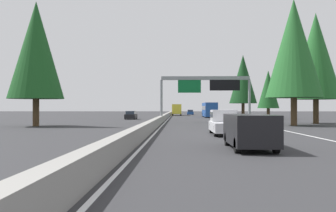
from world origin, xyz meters
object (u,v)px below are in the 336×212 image
Objects in this scene: bus_far_center at (209,109)px; sedan_mid_center at (190,112)px; conifer_left_near at (36,50)px; pickup_far_right at (224,122)px; oncoming_near at (131,115)px; sign_gantry_overhead at (206,86)px; conifer_right_mid at (316,56)px; conifer_right_distant at (243,79)px; sedan_distant_b at (206,113)px; conifer_right_near at (294,48)px; minivan_mid_right at (249,130)px; conifer_right_far at (268,89)px; box_truck_far_left at (177,109)px.

bus_far_center reaches higher than sedan_mid_center.
sedan_mid_center is at bearing -15.59° from conifer_left_near.
pickup_far_right is 39.24m from oncoming_near.
sign_gantry_overhead is 0.89× the size of conifer_right_mid.
sign_gantry_overhead is at bearing -1.01° from pickup_far_right.
conifer_right_mid is 1.03× the size of conifer_right_distant.
sedan_distant_b and oncoming_near have the same top height.
minivan_mid_right is at bearing 158.55° from conifer_right_near.
sedan_mid_center is at bearing 0.10° from pickup_far_right.
oncoming_near is (-14.85, 15.05, -1.03)m from bus_far_center.
sign_gantry_overhead reaches higher than sedan_mid_center.
conifer_right_mid is 34.12m from conifer_left_near.
conifer_right_far is 0.65× the size of conifer_left_near.
bus_far_center is at bearing -29.01° from conifer_left_near.
box_truck_far_left is at bearing 158.30° from sedan_mid_center.
conifer_right_mid reaches higher than pickup_far_right.
box_truck_far_left is 54.16m from conifer_right_mid.
bus_far_center is 15.73m from conifer_right_far.
bus_far_center is (52.24, -3.14, 0.80)m from pickup_far_right.
conifer_right_far is 14.89m from conifer_right_distant.
sedan_mid_center is at bearing 0.08° from minivan_mid_right.
minivan_mid_right is 66.37m from conifer_right_distant.
conifer_right_distant is (54.92, -10.80, 7.48)m from pickup_far_right.
pickup_far_right is 0.41× the size of conifer_right_distant.
conifer_left_near is at bearing 131.55° from conifer_right_far.
oncoming_near is 0.49× the size of conifer_right_far.
conifer_right_distant is (-7.65, -7.61, 7.71)m from sedan_distant_b.
conifer_right_far is (3.09, -24.84, 4.71)m from oncoming_near.
conifer_right_near is 40.55m from conifer_right_distant.
bus_far_center is 10.37m from sedan_distant_b.
conifer_right_mid is (5.49, -4.46, -0.14)m from conifer_right_near.
conifer_left_near is (-28.41, 32.06, 2.96)m from conifer_right_far.
sedan_distant_b is 29.35m from oncoming_near.
pickup_far_right is at bearing -0.07° from minivan_mid_right.
sign_gantry_overhead reaches higher than minivan_mid_right.
bus_far_center is 21.17m from oncoming_near.
conifer_right_mid is at bearing -35.33° from pickup_far_right.
sign_gantry_overhead is 1.49× the size of box_truck_far_left.
conifer_left_near is at bearing 121.35° from sign_gantry_overhead.
pickup_far_right is 1.27× the size of oncoming_near.
conifer_right_distant is at bearing -135.12° from sedan_distant_b.
bus_far_center is at bearing 134.62° from oncoming_near.
box_truck_far_left reaches higher than oncoming_near.
minivan_mid_right is at bearing -139.28° from conifer_left_near.
minivan_mid_right is 52.44m from conifer_right_far.
minivan_mid_right is 0.35× the size of conifer_right_near.
sedan_mid_center is at bearing 8.44° from conifer_right_near.
minivan_mid_right is at bearing -179.92° from sedan_mid_center.
sedan_distant_b is (10.32, -0.04, -1.03)m from bus_far_center.
conifer_right_distant reaches higher than sedan_distant_b.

